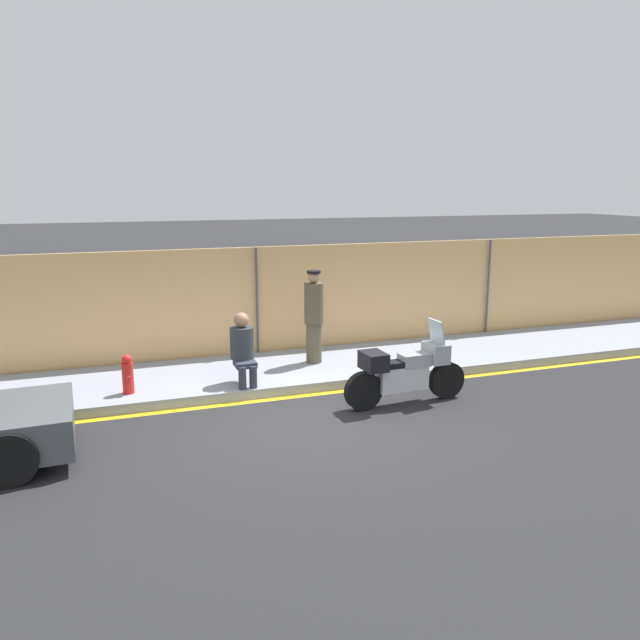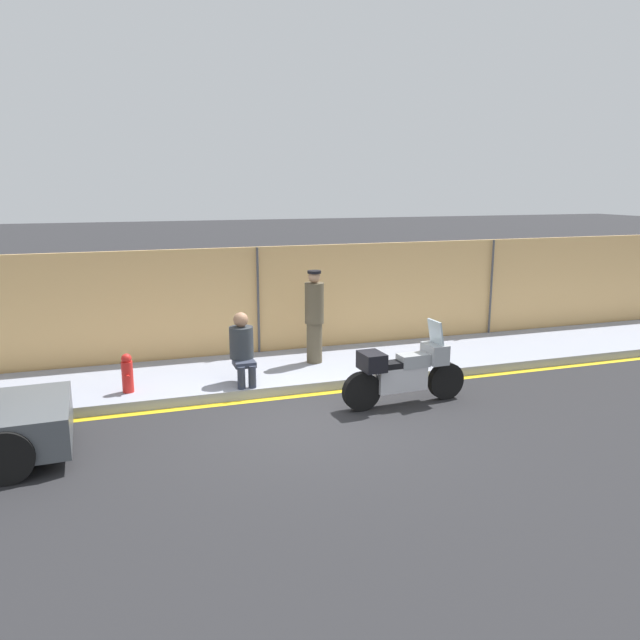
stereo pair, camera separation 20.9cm
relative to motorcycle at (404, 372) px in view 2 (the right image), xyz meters
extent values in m
plane|color=#262628|center=(-1.72, -0.26, -0.58)|extent=(120.00, 120.00, 0.00)
cube|color=#8E93A3|center=(-1.72, 2.32, -0.49)|extent=(42.74, 2.46, 0.18)
cube|color=gold|center=(-1.72, 1.00, -0.58)|extent=(42.74, 0.18, 0.01)
cube|color=#E5B26B|center=(-1.72, 3.64, 0.64)|extent=(40.61, 0.08, 2.44)
cylinder|color=#4C4C51|center=(-1.72, 3.54, 0.64)|extent=(0.05, 0.05, 2.44)
cylinder|color=#4C4C51|center=(4.03, 3.54, 0.64)|extent=(0.05, 0.05, 2.44)
cylinder|color=black|center=(0.84, 0.04, -0.25)|extent=(0.67, 0.17, 0.66)
cylinder|color=black|center=(-0.80, -0.04, -0.25)|extent=(0.67, 0.17, 0.66)
cube|color=silver|center=(-0.06, 0.00, -0.10)|extent=(0.91, 0.32, 0.42)
cube|color=#999EA3|center=(0.17, 0.01, 0.20)|extent=(0.53, 0.33, 0.22)
cube|color=black|center=(-0.16, -0.01, 0.16)|extent=(0.61, 0.31, 0.10)
cube|color=#999EA3|center=(0.59, 0.03, 0.28)|extent=(0.34, 0.49, 0.34)
cube|color=silver|center=(0.59, 0.03, 0.66)|extent=(0.12, 0.42, 0.42)
cube|color=black|center=(-0.62, -0.03, 0.26)|extent=(0.38, 0.52, 0.30)
cylinder|color=brown|center=(-0.83, 2.41, 0.01)|extent=(0.31, 0.31, 0.82)
cylinder|color=brown|center=(-0.83, 2.41, 0.83)|extent=(0.38, 0.38, 0.82)
sphere|color=tan|center=(-0.83, 2.41, 1.35)|extent=(0.24, 0.24, 0.24)
cylinder|color=black|center=(-0.83, 2.41, 1.45)|extent=(0.27, 0.27, 0.05)
cylinder|color=#2D3342|center=(-2.58, 1.20, -0.20)|extent=(0.14, 0.14, 0.41)
cylinder|color=#2D3342|center=(-2.39, 1.20, -0.20)|extent=(0.14, 0.14, 0.41)
cube|color=#2D3342|center=(-2.49, 1.40, 0.01)|extent=(0.37, 0.41, 0.10)
cylinder|color=#2D3338|center=(-2.49, 1.60, 0.34)|extent=(0.43, 0.43, 0.57)
sphere|color=#A37556|center=(-2.49, 1.60, 0.77)|extent=(0.27, 0.27, 0.27)
cylinder|color=black|center=(-6.12, 0.63, -0.22)|extent=(0.72, 0.25, 0.71)
cylinder|color=black|center=(-6.06, -1.04, -0.22)|extent=(0.72, 0.25, 0.71)
cylinder|color=red|center=(-4.49, 1.65, -0.12)|extent=(0.19, 0.19, 0.55)
sphere|color=red|center=(-4.49, 1.65, 0.20)|extent=(0.18, 0.18, 0.18)
cylinder|color=red|center=(-4.49, 1.54, -0.10)|extent=(0.07, 0.08, 0.07)
camera|label=1|loc=(-4.82, -9.17, 3.13)|focal=35.00mm
camera|label=2|loc=(-4.62, -9.24, 3.13)|focal=35.00mm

